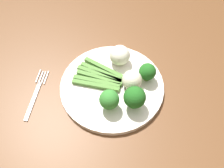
{
  "coord_description": "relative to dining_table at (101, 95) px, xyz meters",
  "views": [
    {
      "loc": [
        0.02,
        -0.45,
        1.37
      ],
      "look_at": [
        0.03,
        -0.04,
        0.77
      ],
      "focal_mm": 42.99,
      "sensor_mm": 36.0,
      "label": 1
    }
  ],
  "objects": [
    {
      "name": "dining_table",
      "position": [
        0.0,
        0.0,
        0.0
      ],
      "size": [
        1.45,
        0.9,
        0.75
      ],
      "color": "brown",
      "rests_on": "ground_plane"
    },
    {
      "name": "ground_plane",
      "position": [
        0.0,
        0.0,
        -0.66
      ],
      "size": [
        6.0,
        6.0,
        0.02
      ],
      "primitive_type": "cube",
      "color": "#B7A88E"
    },
    {
      "name": "broccoli_outer_edge",
      "position": [
        0.09,
        -0.1,
        0.15
      ],
      "size": [
        0.06,
        0.06,
        0.07
      ],
      "color": "#4C7F2B",
      "rests_on": "plate"
    },
    {
      "name": "cauliflower_near_fork",
      "position": [
        0.06,
        0.04,
        0.14
      ],
      "size": [
        0.06,
        0.06,
        0.06
      ],
      "primitive_type": "sphere",
      "color": "white",
      "rests_on": "plate"
    },
    {
      "name": "fork",
      "position": [
        -0.18,
        -0.05,
        0.1
      ],
      "size": [
        0.05,
        0.17,
        0.0
      ],
      "rotation": [
        0.0,
        0.0,
        1.38
      ],
      "color": "silver",
      "rests_on": "dining_table"
    },
    {
      "name": "broccoli_left",
      "position": [
        0.03,
        -0.11,
        0.15
      ],
      "size": [
        0.05,
        0.05,
        0.06
      ],
      "color": "#609E3D",
      "rests_on": "plate"
    },
    {
      "name": "plate",
      "position": [
        0.03,
        -0.04,
        0.11
      ],
      "size": [
        0.29,
        0.29,
        0.01
      ],
      "primitive_type": "cylinder",
      "color": "silver",
      "rests_on": "dining_table"
    },
    {
      "name": "asparagus_bundle",
      "position": [
        -0.0,
        -0.01,
        0.12
      ],
      "size": [
        0.15,
        0.12,
        0.01
      ],
      "rotation": [
        0.0,
        0.0,
        2.76
      ],
      "color": "#47752D",
      "rests_on": "plate"
    },
    {
      "name": "cauliflower_mid",
      "position": [
        0.09,
        -0.04,
        0.14
      ],
      "size": [
        0.05,
        0.05,
        0.05
      ],
      "primitive_type": "sphere",
      "color": "beige",
      "rests_on": "plate"
    },
    {
      "name": "broccoli_back_right",
      "position": [
        0.13,
        -0.02,
        0.15
      ],
      "size": [
        0.05,
        0.05,
        0.06
      ],
      "color": "#4C7F2B",
      "rests_on": "plate"
    }
  ]
}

